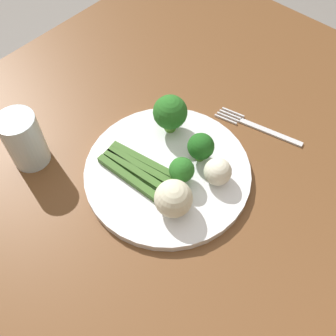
# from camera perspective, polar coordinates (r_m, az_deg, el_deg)

# --- Properties ---
(ground_plane) EXTENTS (6.00, 6.00, 0.02)m
(ground_plane) POSITION_cam_1_polar(r_m,az_deg,el_deg) (1.36, -1.76, -20.56)
(ground_plane) COLOR gray
(dining_table) EXTENTS (1.21, 0.92, 0.76)m
(dining_table) POSITION_cam_1_polar(r_m,az_deg,el_deg) (0.74, -3.06, -8.44)
(dining_table) COLOR brown
(dining_table) RESTS_ON ground_plane
(plate) EXTENTS (0.28, 0.28, 0.01)m
(plate) POSITION_cam_1_polar(r_m,az_deg,el_deg) (0.66, -0.00, -0.61)
(plate) COLOR white
(plate) RESTS_ON dining_table
(asparagus_bundle) EXTENTS (0.06, 0.14, 0.01)m
(asparagus_bundle) POSITION_cam_1_polar(r_m,az_deg,el_deg) (0.65, -4.15, -0.32)
(asparagus_bundle) COLOR #3D6626
(asparagus_bundle) RESTS_ON plate
(broccoli_back_right) EXTENTS (0.06, 0.06, 0.07)m
(broccoli_back_right) POSITION_cam_1_polar(r_m,az_deg,el_deg) (0.67, 0.31, 8.05)
(broccoli_back_right) COLOR #568E33
(broccoli_back_right) RESTS_ON plate
(broccoli_front) EXTENTS (0.04, 0.04, 0.05)m
(broccoli_front) POSITION_cam_1_polar(r_m,az_deg,el_deg) (0.64, 4.79, 3.10)
(broccoli_front) COLOR #4C7F2B
(broccoli_front) RESTS_ON plate
(broccoli_right) EXTENTS (0.04, 0.04, 0.05)m
(broccoli_right) POSITION_cam_1_polar(r_m,az_deg,el_deg) (0.62, 2.01, -0.31)
(broccoli_right) COLOR #568E33
(broccoli_right) RESTS_ON plate
(cauliflower_back) EXTENTS (0.06, 0.06, 0.06)m
(cauliflower_back) POSITION_cam_1_polar(r_m,az_deg,el_deg) (0.59, 0.80, -4.46)
(cauliflower_back) COLOR beige
(cauliflower_back) RESTS_ON plate
(cauliflower_mid) EXTENTS (0.05, 0.05, 0.05)m
(cauliflower_mid) POSITION_cam_1_polar(r_m,az_deg,el_deg) (0.63, 7.24, -0.53)
(cauliflower_mid) COLOR silver
(cauliflower_mid) RESTS_ON plate
(fork) EXTENTS (0.05, 0.17, 0.00)m
(fork) POSITION_cam_1_polar(r_m,az_deg,el_deg) (0.74, 12.87, 5.82)
(fork) COLOR silver
(fork) RESTS_ON dining_table
(water_glass) EXTENTS (0.06, 0.06, 0.10)m
(water_glass) POSITION_cam_1_polar(r_m,az_deg,el_deg) (0.68, -20.19, 3.83)
(water_glass) COLOR silver
(water_glass) RESTS_ON dining_table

